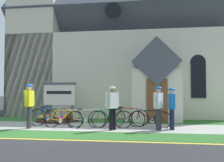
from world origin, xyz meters
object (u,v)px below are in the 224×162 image
object	(u,v)px
bicycle_yellow	(50,117)
cyclist_in_red_jersey	(29,102)
church_sign	(59,96)
bicycle_blue	(62,119)
bicycle_black	(150,119)
cyclist_in_green_jersey	(158,104)
bicycle_orange	(128,117)
cyclist_in_blue_jersey	(172,105)
cyclist_in_white_jersey	(112,104)
bicycle_silver	(110,119)
bicycle_green	(87,118)

from	to	relation	value
bicycle_yellow	cyclist_in_red_jersey	xyz separation A→B (m)	(-0.44, -1.06, 0.68)
church_sign	bicycle_blue	size ratio (longest dim) A/B	1.09
bicycle_black	cyclist_in_green_jersey	bearing A→B (deg)	-64.46
church_sign	bicycle_orange	xyz separation A→B (m)	(3.66, -1.56, -0.90)
bicycle_blue	cyclist_in_blue_jersey	size ratio (longest dim) A/B	1.10
cyclist_in_green_jersey	cyclist_in_red_jersey	size ratio (longest dim) A/B	0.94
cyclist_in_blue_jersey	cyclist_in_white_jersey	size ratio (longest dim) A/B	0.96
bicycle_silver	cyclist_in_blue_jersey	xyz separation A→B (m)	(2.43, -0.07, 0.57)
bicycle_green	bicycle_yellow	distance (m)	1.80
cyclist_in_white_jersey	cyclist_in_green_jersey	bearing A→B (deg)	8.07
bicycle_orange	bicycle_silver	size ratio (longest dim) A/B	0.97
bicycle_yellow	cyclist_in_blue_jersey	size ratio (longest dim) A/B	1.04
bicycle_silver	bicycle_black	bearing A→B (deg)	13.42
church_sign	cyclist_in_blue_jersey	size ratio (longest dim) A/B	1.20
cyclist_in_blue_jersey	cyclist_in_green_jersey	xyz separation A→B (m)	(-0.52, -0.22, 0.04)
cyclist_in_white_jersey	cyclist_in_red_jersey	bearing A→B (deg)	-179.35
cyclist_in_white_jersey	bicycle_black	bearing A→B (deg)	32.72
cyclist_in_blue_jersey	cyclist_in_green_jersey	bearing A→B (deg)	-156.95
bicycle_green	cyclist_in_red_jersey	size ratio (longest dim) A/B	0.95
bicycle_orange	cyclist_in_red_jersey	bearing A→B (deg)	-161.63
cyclist_in_blue_jersey	cyclist_in_red_jersey	world-z (taller)	cyclist_in_red_jersey
bicycle_silver	cyclist_in_red_jersey	distance (m)	3.34
bicycle_silver	cyclist_in_blue_jersey	world-z (taller)	cyclist_in_blue_jersey
church_sign	bicycle_silver	bearing A→B (deg)	-37.05
cyclist_in_green_jersey	cyclist_in_white_jersey	bearing A→B (deg)	-171.93
bicycle_yellow	cyclist_in_green_jersey	world-z (taller)	cyclist_in_green_jersey
bicycle_blue	cyclist_in_blue_jersey	distance (m)	4.42
bicycle_green	bicycle_silver	bearing A→B (deg)	-9.09
church_sign	bicycle_silver	distance (m)	3.86
church_sign	cyclist_in_white_jersey	xyz separation A→B (m)	(3.16, -2.80, -0.29)
church_sign	bicycle_black	xyz separation A→B (m)	(4.59, -1.88, -0.93)
cyclist_in_blue_jersey	cyclist_in_green_jersey	world-z (taller)	cyclist_in_green_jersey
church_sign	bicycle_orange	world-z (taller)	church_sign
bicycle_orange	bicycle_silver	bearing A→B (deg)	-132.97
bicycle_blue	cyclist_in_white_jersey	world-z (taller)	cyclist_in_white_jersey
church_sign	bicycle_black	world-z (taller)	church_sign
cyclist_in_green_jersey	cyclist_in_white_jersey	world-z (taller)	cyclist_in_white_jersey
cyclist_in_green_jersey	bicycle_blue	bearing A→B (deg)	179.07
bicycle_green	cyclist_in_white_jersey	xyz separation A→B (m)	(1.16, -0.70, 0.63)
bicycle_silver	bicycle_yellow	bearing A→B (deg)	170.08
church_sign	bicycle_yellow	xyz separation A→B (m)	(0.23, -1.78, -0.90)
bicycle_blue	cyclist_in_white_jersey	bearing A→B (deg)	-8.39
cyclist_in_blue_jersey	bicycle_silver	bearing A→B (deg)	178.34
cyclist_in_blue_jersey	bicycle_green	bearing A→B (deg)	176.16
cyclist_in_green_jersey	cyclist_in_white_jersey	size ratio (longest dim) A/B	1.00
bicycle_black	cyclist_in_blue_jersey	size ratio (longest dim) A/B	1.08
bicycle_blue	cyclist_in_red_jersey	distance (m)	1.48
cyclist_in_red_jersey	cyclist_in_green_jersey	bearing A→B (deg)	3.20
cyclist_in_green_jersey	bicycle_silver	bearing A→B (deg)	171.31
bicycle_black	cyclist_in_blue_jersey	world-z (taller)	cyclist_in_blue_jersey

